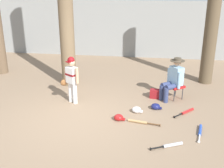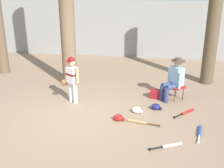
{
  "view_description": "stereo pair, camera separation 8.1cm",
  "coord_description": "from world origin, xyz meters",
  "px_view_note": "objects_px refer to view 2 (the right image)",
  "views": [
    {
      "loc": [
        1.68,
        -5.8,
        3.1
      ],
      "look_at": [
        0.7,
        0.59,
        0.75
      ],
      "focal_mm": 44.19,
      "sensor_mm": 36.0,
      "label": 1
    },
    {
      "loc": [
        1.76,
        -5.79,
        3.1
      ],
      "look_at": [
        0.7,
        0.59,
        0.75
      ],
      "focal_mm": 44.19,
      "sensor_mm": 36.0,
      "label": 2
    }
  ],
  "objects_px": {
    "handbag_beside_stool": "(156,94)",
    "batting_helmet_navy": "(156,107)",
    "young_ballplayer": "(72,77)",
    "bat_red_barrel": "(186,112)",
    "bat_aluminum_silver": "(169,146)",
    "batting_helmet_white": "(137,110)",
    "seated_spectator": "(174,78)",
    "bat_wood_tan": "(140,122)",
    "folding_stool": "(176,87)",
    "batting_helmet_red": "(118,118)",
    "tree_behind_spectator": "(214,22)",
    "bat_blue_youth": "(200,132)"
  },
  "relations": [
    {
      "from": "bat_wood_tan",
      "to": "batting_helmet_white",
      "type": "distance_m",
      "value": 0.59
    },
    {
      "from": "tree_behind_spectator",
      "to": "bat_wood_tan",
      "type": "distance_m",
      "value": 4.27
    },
    {
      "from": "tree_behind_spectator",
      "to": "handbag_beside_stool",
      "type": "xyz_separation_m",
      "value": [
        -1.62,
        -1.62,
        -1.87
      ]
    },
    {
      "from": "handbag_beside_stool",
      "to": "bat_red_barrel",
      "type": "bearing_deg",
      "value": -48.96
    },
    {
      "from": "tree_behind_spectator",
      "to": "folding_stool",
      "type": "relative_size",
      "value": 8.12
    },
    {
      "from": "bat_red_barrel",
      "to": "batting_helmet_white",
      "type": "bearing_deg",
      "value": -173.46
    },
    {
      "from": "tree_behind_spectator",
      "to": "young_ballplayer",
      "type": "relative_size",
      "value": 3.48
    },
    {
      "from": "tree_behind_spectator",
      "to": "bat_red_barrel",
      "type": "distance_m",
      "value": 3.3
    },
    {
      "from": "young_ballplayer",
      "to": "bat_red_barrel",
      "type": "xyz_separation_m",
      "value": [
        3.06,
        -0.22,
        -0.71
      ]
    },
    {
      "from": "handbag_beside_stool",
      "to": "bat_red_barrel",
      "type": "height_order",
      "value": "handbag_beside_stool"
    },
    {
      "from": "seated_spectator",
      "to": "batting_helmet_navy",
      "type": "relative_size",
      "value": 4.22
    },
    {
      "from": "seated_spectator",
      "to": "bat_red_barrel",
      "type": "relative_size",
      "value": 2.01
    },
    {
      "from": "batting_helmet_red",
      "to": "batting_helmet_navy",
      "type": "distance_m",
      "value": 1.17
    },
    {
      "from": "bat_wood_tan",
      "to": "batting_helmet_navy",
      "type": "bearing_deg",
      "value": 67.24
    },
    {
      "from": "batting_helmet_white",
      "to": "batting_helmet_red",
      "type": "xyz_separation_m",
      "value": [
        -0.4,
        -0.5,
        -0.0
      ]
    },
    {
      "from": "young_ballplayer",
      "to": "batting_helmet_white",
      "type": "xyz_separation_m",
      "value": [
        1.81,
        -0.37,
        -0.68
      ]
    },
    {
      "from": "bat_aluminum_silver",
      "to": "batting_helmet_white",
      "type": "distance_m",
      "value": 1.69
    },
    {
      "from": "batting_helmet_white",
      "to": "folding_stool",
      "type": "bearing_deg",
      "value": 46.61
    },
    {
      "from": "batting_helmet_white",
      "to": "young_ballplayer",
      "type": "bearing_deg",
      "value": 168.48
    },
    {
      "from": "folding_stool",
      "to": "tree_behind_spectator",
      "type": "bearing_deg",
      "value": 55.19
    },
    {
      "from": "young_ballplayer",
      "to": "folding_stool",
      "type": "height_order",
      "value": "young_ballplayer"
    },
    {
      "from": "young_ballplayer",
      "to": "seated_spectator",
      "type": "bearing_deg",
      "value": 13.29
    },
    {
      "from": "folding_stool",
      "to": "bat_red_barrel",
      "type": "relative_size",
      "value": 0.94
    },
    {
      "from": "bat_wood_tan",
      "to": "batting_helmet_navy",
      "type": "xyz_separation_m",
      "value": [
        0.36,
        0.85,
        0.04
      ]
    },
    {
      "from": "bat_blue_youth",
      "to": "batting_helmet_white",
      "type": "xyz_separation_m",
      "value": [
        -1.46,
        0.82,
        0.04
      ]
    },
    {
      "from": "folding_stool",
      "to": "batting_helmet_white",
      "type": "bearing_deg",
      "value": -133.39
    },
    {
      "from": "folding_stool",
      "to": "batting_helmet_red",
      "type": "distance_m",
      "value": 2.14
    },
    {
      "from": "folding_stool",
      "to": "batting_helmet_white",
      "type": "height_order",
      "value": "folding_stool"
    },
    {
      "from": "bat_red_barrel",
      "to": "batting_helmet_navy",
      "type": "xyz_separation_m",
      "value": [
        -0.77,
        0.13,
        0.04
      ]
    },
    {
      "from": "handbag_beside_stool",
      "to": "batting_helmet_navy",
      "type": "bearing_deg",
      "value": -90.39
    },
    {
      "from": "young_ballplayer",
      "to": "batting_helmet_red",
      "type": "height_order",
      "value": "young_ballplayer"
    },
    {
      "from": "tree_behind_spectator",
      "to": "young_ballplayer",
      "type": "bearing_deg",
      "value": -149.81
    },
    {
      "from": "seated_spectator",
      "to": "handbag_beside_stool",
      "type": "bearing_deg",
      "value": 179.21
    },
    {
      "from": "seated_spectator",
      "to": "batting_helmet_navy",
      "type": "distance_m",
      "value": 1.04
    },
    {
      "from": "young_ballplayer",
      "to": "batting_helmet_red",
      "type": "relative_size",
      "value": 4.75
    },
    {
      "from": "bat_wood_tan",
      "to": "bat_red_barrel",
      "type": "bearing_deg",
      "value": 32.69
    },
    {
      "from": "seated_spectator",
      "to": "bat_wood_tan",
      "type": "distance_m",
      "value": 1.89
    },
    {
      "from": "folding_stool",
      "to": "bat_wood_tan",
      "type": "height_order",
      "value": "folding_stool"
    },
    {
      "from": "folding_stool",
      "to": "batting_helmet_red",
      "type": "height_order",
      "value": "folding_stool"
    },
    {
      "from": "bat_wood_tan",
      "to": "bat_blue_youth",
      "type": "distance_m",
      "value": 1.36
    },
    {
      "from": "bat_wood_tan",
      "to": "batting_helmet_red",
      "type": "height_order",
      "value": "batting_helmet_red"
    },
    {
      "from": "folding_stool",
      "to": "seated_spectator",
      "type": "xyz_separation_m",
      "value": [
        -0.08,
        -0.06,
        0.28
      ]
    },
    {
      "from": "bat_blue_youth",
      "to": "batting_helmet_red",
      "type": "relative_size",
      "value": 2.72
    },
    {
      "from": "tree_behind_spectator",
      "to": "handbag_beside_stool",
      "type": "relative_size",
      "value": 13.37
    },
    {
      "from": "seated_spectator",
      "to": "bat_red_barrel",
      "type": "height_order",
      "value": "seated_spectator"
    },
    {
      "from": "folding_stool",
      "to": "bat_blue_youth",
      "type": "height_order",
      "value": "folding_stool"
    },
    {
      "from": "bat_blue_youth",
      "to": "batting_helmet_navy",
      "type": "xyz_separation_m",
      "value": [
        -0.98,
        1.09,
        0.04
      ]
    },
    {
      "from": "bat_wood_tan",
      "to": "bat_aluminum_silver",
      "type": "bearing_deg",
      "value": -54.04
    },
    {
      "from": "bat_aluminum_silver",
      "to": "bat_blue_youth",
      "type": "bearing_deg",
      "value": 44.78
    },
    {
      "from": "folding_stool",
      "to": "batting_helmet_navy",
      "type": "relative_size",
      "value": 1.97
    }
  ]
}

